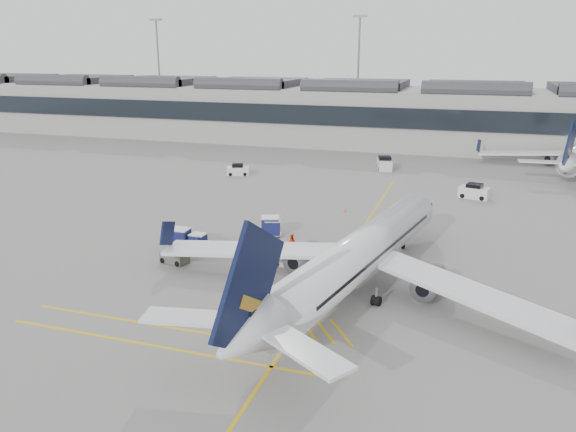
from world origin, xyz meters
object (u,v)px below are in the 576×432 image
(belt_loader, at_px, (292,260))
(baggage_cart_a, at_px, (270,226))
(airliner_main, at_px, (357,257))
(ramp_agent_b, at_px, (292,242))
(pushback_tug, at_px, (175,256))
(ramp_agent_a, at_px, (261,248))

(belt_loader, distance_m, baggage_cart_a, 8.43)
(airliner_main, distance_m, baggage_cart_a, 15.46)
(ramp_agent_b, bearing_deg, airliner_main, 134.47)
(baggage_cart_a, xyz_separation_m, pushback_tug, (-5.51, -9.73, -0.50))
(ramp_agent_a, height_order, pushback_tug, ramp_agent_a)
(belt_loader, height_order, pushback_tug, belt_loader)
(belt_loader, height_order, baggage_cart_a, baggage_cart_a)
(baggage_cart_a, height_order, ramp_agent_a, baggage_cart_a)
(airliner_main, relative_size, baggage_cart_a, 15.78)
(belt_loader, bearing_deg, baggage_cart_a, 120.87)
(airliner_main, distance_m, ramp_agent_a, 11.28)
(ramp_agent_b, xyz_separation_m, pushback_tug, (-8.90, -6.22, -0.24))
(airliner_main, height_order, baggage_cart_a, airliner_main)
(belt_loader, bearing_deg, pushback_tug, -167.13)
(ramp_agent_b, bearing_deg, pushback_tug, 32.67)
(airliner_main, xyz_separation_m, baggage_cart_a, (-11.02, 10.69, -1.79))
(baggage_cart_a, distance_m, pushback_tug, 11.19)
(ramp_agent_a, xyz_separation_m, pushback_tug, (-6.65, -4.05, -0.20))
(airliner_main, distance_m, belt_loader, 7.79)
(baggage_cart_a, bearing_deg, pushback_tug, -136.93)
(belt_loader, relative_size, baggage_cart_a, 1.78)
(belt_loader, relative_size, pushback_tug, 1.59)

